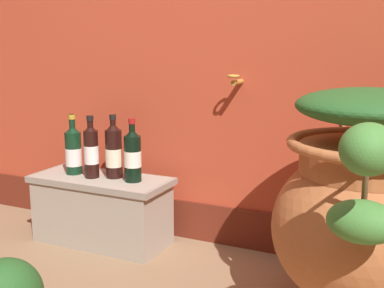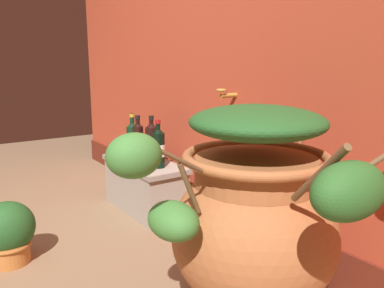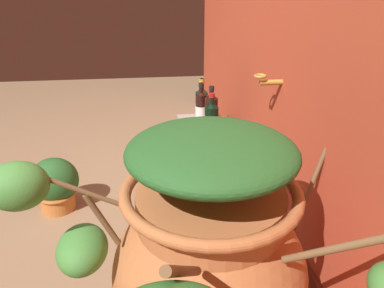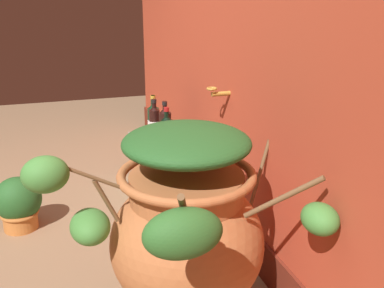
{
  "view_description": "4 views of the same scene",
  "coord_description": "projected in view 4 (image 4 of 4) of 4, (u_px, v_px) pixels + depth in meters",
  "views": [
    {
      "loc": [
        0.75,
        -1.07,
        0.97
      ],
      "look_at": [
        -0.1,
        0.72,
        0.57
      ],
      "focal_mm": 47.32,
      "sensor_mm": 36.0,
      "label": 1
    },
    {
      "loc": [
        1.6,
        -0.31,
        0.98
      ],
      "look_at": [
        -0.06,
        0.83,
        0.55
      ],
      "focal_mm": 37.6,
      "sensor_mm": 36.0,
      "label": 2
    },
    {
      "loc": [
        1.52,
        0.51,
        1.2
      ],
      "look_at": [
        -0.06,
        0.71,
        0.51
      ],
      "focal_mm": 35.26,
      "sensor_mm": 36.0,
      "label": 3
    },
    {
      "loc": [
        2.15,
        0.21,
        1.32
      ],
      "look_at": [
        0.03,
        0.87,
        0.56
      ],
      "focal_mm": 43.43,
      "sensor_mm": 36.0,
      "label": 4
    }
  ],
  "objects": [
    {
      "name": "ground_plane",
      "position": [
        23.0,
        265.0,
        2.31
      ],
      "size": [
        7.0,
        7.0,
        0.0
      ],
      "primitive_type": "plane",
      "color": "#896B4C"
    },
    {
      "name": "terracotta_urn",
      "position": [
        187.0,
        226.0,
        1.85
      ],
      "size": [
        0.87,
        1.23,
        0.82
      ],
      "color": "#B26638",
      "rests_on": "ground_plane"
    },
    {
      "name": "stone_ledge",
      "position": [
        160.0,
        166.0,
        3.09
      ],
      "size": [
        0.68,
        0.3,
        0.33
      ],
      "color": "#9E9384",
      "rests_on": "ground_plane"
    },
    {
      "name": "wine_bottle_left",
      "position": [
        165.0,
        128.0,
        2.95
      ],
      "size": [
        0.08,
        0.08,
        0.3
      ],
      "color": "black",
      "rests_on": "stone_ledge"
    },
    {
      "name": "wine_bottle_middle",
      "position": [
        155.0,
        124.0,
        3.02
      ],
      "size": [
        0.07,
        0.07,
        0.3
      ],
      "color": "black",
      "rests_on": "stone_ledge"
    },
    {
      "name": "wine_bottle_right",
      "position": [
        154.0,
        121.0,
        3.15
      ],
      "size": [
        0.08,
        0.08,
        0.3
      ],
      "color": "black",
      "rests_on": "stone_ledge"
    },
    {
      "name": "wine_bottle_back",
      "position": [
        167.0,
        134.0,
        2.84
      ],
      "size": [
        0.08,
        0.08,
        0.3
      ],
      "color": "black",
      "rests_on": "stone_ledge"
    },
    {
      "name": "potted_shrub",
      "position": [
        18.0,
        204.0,
        2.61
      ],
      "size": [
        0.23,
        0.26,
        0.31
      ],
      "color": "#C17033",
      "rests_on": "ground_plane"
    }
  ]
}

